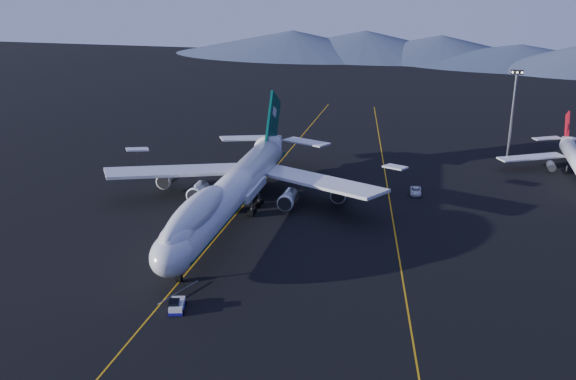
% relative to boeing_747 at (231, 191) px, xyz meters
% --- Properties ---
extents(ground, '(500.00, 500.00, 0.00)m').
position_rel_boeing_747_xyz_m(ground, '(-0.00, -0.03, -5.81)').
color(ground, black).
rests_on(ground, ground).
extents(taxiway_line_main, '(0.25, 220.00, 0.01)m').
position_rel_boeing_747_xyz_m(taxiway_line_main, '(-0.00, -0.03, -5.80)').
color(taxiway_line_main, orange).
rests_on(taxiway_line_main, ground).
extents(taxiway_line_side, '(28.08, 198.09, 0.01)m').
position_rel_boeing_747_xyz_m(taxiway_line_side, '(30.00, 9.97, -5.80)').
color(taxiway_line_side, orange).
rests_on(taxiway_line_side, ground).
extents(boeing_747, '(59.62, 72.43, 19.37)m').
position_rel_boeing_747_xyz_m(boeing_747, '(0.00, 0.00, 0.00)').
color(boeing_747, silver).
rests_on(boeing_747, ground).
extents(pushback_tug, '(3.11, 4.45, 1.77)m').
position_rel_boeing_747_xyz_m(pushback_tug, '(3.00, -34.61, -5.26)').
color(pushback_tug, silver).
rests_on(pushback_tug, ground).
extents(service_van, '(2.61, 5.12, 1.39)m').
position_rel_boeing_747_xyz_m(service_van, '(34.04, 22.77, -5.12)').
color(service_van, white).
rests_on(service_van, ground).
extents(floodlight_mast, '(2.82, 2.12, 22.84)m').
position_rel_boeing_747_xyz_m(floodlight_mast, '(55.13, 52.08, 5.76)').
color(floodlight_mast, black).
rests_on(floodlight_mast, ground).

